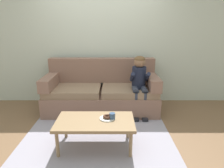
{
  "coord_description": "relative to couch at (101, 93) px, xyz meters",
  "views": [
    {
      "loc": [
        0.22,
        -2.85,
        1.62
      ],
      "look_at": [
        0.22,
        0.45,
        0.65
      ],
      "focal_mm": 31.77,
      "sensor_mm": 36.0,
      "label": 1
    }
  ],
  "objects": [
    {
      "name": "ground",
      "position": [
        -0.01,
        -0.85,
        -0.35
      ],
      "size": [
        10.0,
        10.0,
        0.0
      ],
      "primitive_type": "plane",
      "color": "brown"
    },
    {
      "name": "wall_back",
      "position": [
        -0.01,
        0.55,
        1.05
      ],
      "size": [
        8.0,
        0.1,
        2.8
      ],
      "primitive_type": "cube",
      "color": "beige",
      "rests_on": "ground"
    },
    {
      "name": "area_rug",
      "position": [
        -0.01,
        -1.1,
        -0.35
      ],
      "size": [
        2.21,
        1.73,
        0.01
      ],
      "primitive_type": "cube",
      "color": "#9993A3",
      "rests_on": "ground"
    },
    {
      "name": "couch",
      "position": [
        0.0,
        0.0,
        0.0
      ],
      "size": [
        2.14,
        0.9,
        0.99
      ],
      "color": "#846051",
      "rests_on": "ground"
    },
    {
      "name": "coffee_table",
      "position": [
        -0.02,
        -1.3,
        0.01
      ],
      "size": [
        1.05,
        0.58,
        0.41
      ],
      "color": "#937551",
      "rests_on": "ground"
    },
    {
      "name": "person_child",
      "position": [
        0.71,
        -0.21,
        0.32
      ],
      "size": [
        0.34,
        0.58,
        1.1
      ],
      "color": "#1E2338",
      "rests_on": "ground"
    },
    {
      "name": "plate",
      "position": [
        0.14,
        -1.26,
        0.06
      ],
      "size": [
        0.21,
        0.21,
        0.01
      ],
      "primitive_type": "cylinder",
      "color": "white",
      "rests_on": "coffee_table"
    },
    {
      "name": "donut",
      "position": [
        0.14,
        -1.26,
        0.09
      ],
      "size": [
        0.17,
        0.17,
        0.04
      ],
      "primitive_type": "torus",
      "rotation": [
        0.0,
        0.0,
        0.94
      ],
      "color": "#422619",
      "rests_on": "plate"
    },
    {
      "name": "mug",
      "position": [
        0.21,
        -1.27,
        0.1
      ],
      "size": [
        0.08,
        0.08,
        0.09
      ],
      "primitive_type": "cylinder",
      "color": "#334C72",
      "rests_on": "coffee_table"
    }
  ]
}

